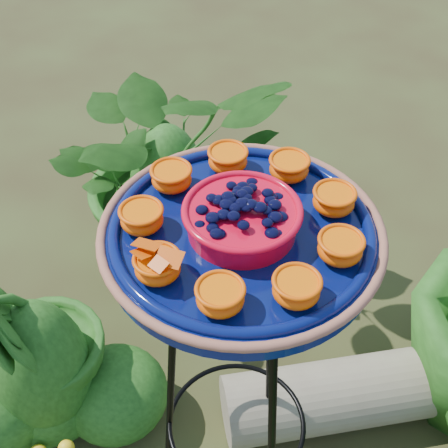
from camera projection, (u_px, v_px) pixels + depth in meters
The scene contains 6 objects.
ground_plane at pixel (244, 432), 1.95m from camera, with size 20.00×20.00×0.00m, color #322716.
tripod_stand at pixel (238, 367), 1.42m from camera, with size 0.39×0.40×0.98m.
feeder_dish at pixel (242, 231), 1.12m from camera, with size 0.54×0.54×0.12m.
driftwood_log at pixel (331, 396), 1.91m from camera, with size 0.22×0.22×0.66m, color gray.
shrub_back_left at pixel (168, 166), 2.21m from camera, with size 0.79×0.69×0.88m, color #1B4612.
shrub_front_left at pixel (33, 344), 1.71m from camera, with size 0.43×0.35×0.79m, color #1B4612.
Camera 1 is at (0.54, -0.80, 1.81)m, focal length 50.00 mm.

